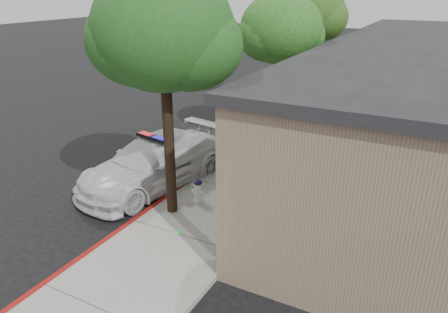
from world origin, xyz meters
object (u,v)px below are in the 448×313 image
clapboard_building (435,103)px  fire_hydrant (198,190)px  street_tree_mid (281,32)px  street_tree_far (308,13)px  police_car (155,162)px  street_tree_near (164,36)px

clapboard_building → fire_hydrant: 9.30m
street_tree_mid → street_tree_far: 4.98m
police_car → street_tree_far: street_tree_far is taller
street_tree_mid → street_tree_near: bearing=-95.2°
clapboard_building → street_tree_far: 7.36m
clapboard_building → police_car: (-7.59, -6.65, -1.33)m
police_car → street_tree_near: 4.65m
clapboard_building → fire_hydrant: clapboard_building is taller
police_car → street_tree_near: street_tree_near is taller
street_tree_near → street_tree_far: (0.02, 11.40, -0.06)m
police_car → fire_hydrant: bearing=-4.8°
clapboard_building → street_tree_mid: 6.09m
police_car → street_tree_far: 10.91m
street_tree_far → clapboard_building: bearing=-29.2°
street_tree_near → street_tree_far: 11.40m
street_tree_far → police_car: bearing=-99.3°
fire_hydrant → street_tree_near: (-0.35, -0.84, 4.43)m
clapboard_building → fire_hydrant: size_ratio=29.69×
street_tree_near → street_tree_far: street_tree_near is taller
police_car → fire_hydrant: size_ratio=8.23×
clapboard_building → fire_hydrant: bearing=-128.0°
clapboard_building → street_tree_far: street_tree_far is taller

